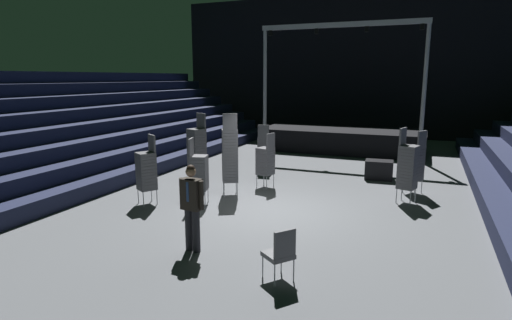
{
  "coord_description": "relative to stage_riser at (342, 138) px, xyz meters",
  "views": [
    {
      "loc": [
        3.55,
        -9.62,
        3.38
      ],
      "look_at": [
        -0.22,
        -0.43,
        1.4
      ],
      "focal_mm": 29.18,
      "sensor_mm": 36.0,
      "label": 1
    }
  ],
  "objects": [
    {
      "name": "bleacher_bank_left",
      "position": [
        -8.0,
        -8.49,
        1.18
      ],
      "size": [
        6.0,
        24.0,
        3.6
      ],
      "rotation": [
        0.0,
        0.0,
        1.57
      ],
      "color": "#191E38",
      "rests_on": "ground_plane"
    },
    {
      "name": "ground_plane",
      "position": [
        0.0,
        -9.49,
        -0.67
      ],
      "size": [
        22.0,
        30.0,
        0.1
      ],
      "primitive_type": "cube",
      "color": "#515459"
    },
    {
      "name": "chair_stack_rear_right",
      "position": [
        -0.96,
        -7.31,
        0.24
      ],
      "size": [
        0.54,
        0.54,
        1.71
      ],
      "rotation": [
        0.0,
        0.0,
        1.31
      ],
      "color": "#B2B5BA",
      "rests_on": "ground_plane"
    },
    {
      "name": "stage_riser",
      "position": [
        0.0,
        0.0,
        0.0
      ],
      "size": [
        7.3,
        2.68,
        5.62
      ],
      "color": "black",
      "rests_on": "ground_plane"
    },
    {
      "name": "man_with_tie",
      "position": [
        -0.54,
        -12.42,
        0.37
      ],
      "size": [
        0.57,
        0.28,
        1.75
      ],
      "rotation": [
        0.0,
        0.0,
        3.01
      ],
      "color": "black",
      "rests_on": "ground_plane"
    },
    {
      "name": "chair_stack_rear_centre",
      "position": [
        -1.99,
        -9.64,
        0.28
      ],
      "size": [
        0.55,
        0.55,
        1.79
      ],
      "rotation": [
        0.0,
        0.0,
        5.0
      ],
      "color": "#B2B5BA",
      "rests_on": "ground_plane"
    },
    {
      "name": "chair_stack_mid_centre",
      "position": [
        -1.84,
        -5.11,
        0.24
      ],
      "size": [
        0.49,
        0.49,
        1.71
      ],
      "rotation": [
        0.0,
        0.0,
        0.12
      ],
      "color": "#B2B5BA",
      "rests_on": "ground_plane"
    },
    {
      "name": "chair_stack_rear_left",
      "position": [
        -3.29,
        -10.16,
        0.33
      ],
      "size": [
        0.61,
        0.61,
        1.88
      ],
      "rotation": [
        0.0,
        0.0,
        2.59
      ],
      "color": "#B2B5BA",
      "rests_on": "ground_plane"
    },
    {
      "name": "loose_chair_near_man",
      "position": [
        1.47,
        -12.95,
        -0.08
      ],
      "size": [
        0.62,
        0.62,
        0.95
      ],
      "rotation": [
        0.0,
        0.0,
        0.91
      ],
      "color": "#B2B5BA",
      "rests_on": "ground_plane"
    },
    {
      "name": "arena_end_wall",
      "position": [
        0.0,
        5.51,
        3.38
      ],
      "size": [
        22.0,
        0.3,
        8.0
      ],
      "primitive_type": "cube",
      "color": "black",
      "rests_on": "ground_plane"
    },
    {
      "name": "equipment_road_case",
      "position": [
        2.2,
        -4.9,
        -0.3
      ],
      "size": [
        0.94,
        0.67,
        0.64
      ],
      "primitive_type": "cube",
      "rotation": [
        0.0,
        0.0,
        0.08
      ],
      "color": "black",
      "rests_on": "ground_plane"
    },
    {
      "name": "chair_stack_front_right",
      "position": [
        3.18,
        -7.41,
        0.41
      ],
      "size": [
        0.55,
        0.55,
        2.05
      ],
      "rotation": [
        0.0,
        0.0,
        4.4
      ],
      "color": "#B2B5BA",
      "rests_on": "ground_plane"
    },
    {
      "name": "chair_stack_mid_right",
      "position": [
        3.32,
        -6.3,
        0.33
      ],
      "size": [
        0.6,
        0.6,
        1.88
      ],
      "rotation": [
        0.0,
        0.0,
        1.06
      ],
      "color": "#B2B5BA",
      "rests_on": "ground_plane"
    },
    {
      "name": "chair_stack_front_left",
      "position": [
        -1.6,
        -8.52,
        0.58
      ],
      "size": [
        0.6,
        0.6,
        2.39
      ],
      "rotation": [
        0.0,
        0.0,
        0.52
      ],
      "color": "#B2B5BA",
      "rests_on": "ground_plane"
    },
    {
      "name": "chair_stack_mid_left",
      "position": [
        -2.9,
        -8.16,
        0.54
      ],
      "size": [
        0.58,
        0.58,
        2.31
      ],
      "rotation": [
        0.0,
        0.0,
        2.75
      ],
      "color": "#B2B5BA",
      "rests_on": "ground_plane"
    }
  ]
}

